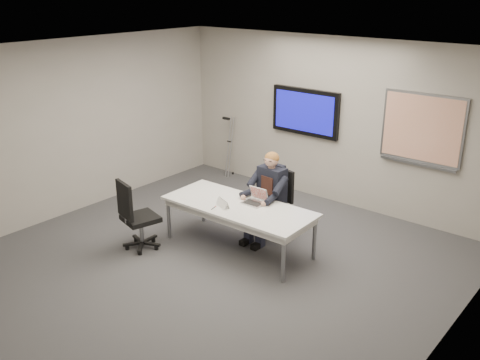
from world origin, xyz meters
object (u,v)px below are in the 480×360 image
Objects in this scene: office_chair_far at (275,214)px; laptop at (256,199)px; conference_table at (239,210)px; office_chair_near at (138,228)px; seated_person at (265,206)px.

laptop is (0.02, -0.50, 0.41)m from office_chair_far.
office_chair_near is (-1.10, -0.91, -0.27)m from conference_table.
seated_person is (-0.01, -0.24, 0.22)m from office_chair_far.
conference_table is at bearing -86.07° from office_chair_far.
office_chair_near is 1.84m from seated_person.
office_chair_near reaches higher than conference_table.
office_chair_near is (-1.21, -1.63, 0.01)m from office_chair_far.
laptop is at bearing -79.47° from seated_person.
office_chair_far is 0.33m from seated_person.
conference_table is 0.49m from seated_person.
office_chair_near reaches higher than laptop.
office_chair_far is at bearing 92.19° from laptop.
conference_table is at bearing -125.64° from office_chair_near.
seated_person is at bearing 96.55° from laptop.
office_chair_near is 3.44× the size of laptop.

